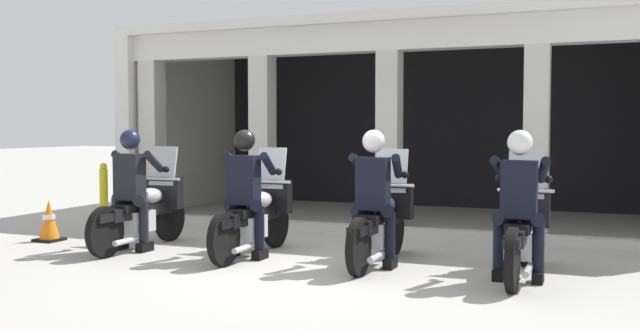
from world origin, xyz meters
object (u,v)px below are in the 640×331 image
object	(u,v)px
police_officer_center_left	(245,182)
motorcycle_center_right	(381,221)
motorcycle_center_left	(256,215)
traffic_cone_flank	(49,221)
motorcycle_far_left	(145,210)
police_officer_far_right	(519,192)
motorcycle_far_right	(522,230)
police_officer_center_right	(374,186)
bollard_kerbside	(104,192)
police_officer_far_left	(131,179)

from	to	relation	value
police_officer_center_left	motorcycle_center_right	distance (m)	1.72
motorcycle_center_left	traffic_cone_flank	distance (m)	3.22
motorcycle_far_left	police_officer_far_right	distance (m)	4.92
motorcycle_far_left	motorcycle_center_left	distance (m)	1.63
motorcycle_center_right	traffic_cone_flank	distance (m)	4.85
motorcycle_far_left	motorcycle_center_left	bearing A→B (deg)	-0.24
police_officer_far_right	motorcycle_far_right	bearing A→B (deg)	90.41
police_officer_far_right	police_officer_center_left	bearing A→B (deg)	179.01
motorcycle_center_left	motorcycle_center_right	distance (m)	1.63
motorcycle_far_left	motorcycle_far_right	bearing A→B (deg)	-3.27
motorcycle_far_left	police_officer_far_right	size ratio (longest dim) A/B	1.29
motorcycle_center_right	police_officer_center_right	world-z (taller)	police_officer_center_right
motorcycle_far_left	bollard_kerbside	world-z (taller)	motorcycle_far_left
motorcycle_far_left	police_officer_center_left	bearing A→B (deg)	-10.17
police_officer_center_left	motorcycle_center_right	size ratio (longest dim) A/B	0.78
motorcycle_far_left	motorcycle_far_right	distance (m)	4.90
motorcycle_center_left	police_officer_center_right	size ratio (longest dim) A/B	1.29
motorcycle_far_right	motorcycle_center_right	bearing A→B (deg)	175.44
motorcycle_center_right	bollard_kerbside	bearing A→B (deg)	158.65
motorcycle_far_left	motorcycle_center_left	size ratio (longest dim) A/B	1.00
motorcycle_center_left	bollard_kerbside	distance (m)	4.34
bollard_kerbside	police_officer_far_left	bearing A→B (deg)	-44.68
police_officer_center_left	police_officer_far_right	xyz separation A→B (m)	(3.26, -0.09, 0.00)
police_officer_far_left	motorcycle_center_right	bearing A→B (deg)	4.22
police_officer_center_left	motorcycle_center_left	bearing A→B (deg)	84.62
police_officer_center_left	police_officer_far_right	bearing A→B (deg)	-6.78
police_officer_center_left	police_officer_center_right	world-z (taller)	same
police_officer_far_left	motorcycle_center_right	xyz separation A→B (m)	(3.26, 0.42, -0.44)
motorcycle_center_right	bollard_kerbside	distance (m)	5.84
motorcycle_far_left	police_officer_far_left	bearing A→B (deg)	-93.39
police_officer_far_right	motorcycle_center_left	bearing A→B (deg)	174.06
motorcycle_center_right	motorcycle_far_right	bearing A→B (deg)	-8.31
police_officer_center_right	police_officer_far_right	xyz separation A→B (m)	(1.63, -0.15, 0.00)
motorcycle_center_right	police_officer_far_left	bearing A→B (deg)	-175.73
police_officer_center_left	traffic_cone_flank	bearing A→B (deg)	172.76
motorcycle_far_left	bollard_kerbside	xyz separation A→B (m)	(-2.28, 1.97, -0.00)
motorcycle_far_right	bollard_kerbside	distance (m)	7.44
police_officer_center_left	traffic_cone_flank	distance (m)	3.27
motorcycle_far_left	police_officer_center_right	bearing A→B (deg)	-5.69
traffic_cone_flank	bollard_kerbside	xyz separation A→B (m)	(-0.70, 2.05, 0.21)
motorcycle_center_left	police_officer_center_left	size ratio (longest dim) A/B	1.29
motorcycle_center_right	motorcycle_far_right	distance (m)	1.64
police_officer_far_right	motorcycle_far_left	bearing A→B (deg)	177.21
motorcycle_far_right	police_officer_far_right	bearing A→B (deg)	-89.59
motorcycle_center_left	bollard_kerbside	world-z (taller)	motorcycle_center_left
police_officer_center_left	police_officer_center_right	xyz separation A→B (m)	(1.63, 0.06, 0.00)
police_officer_far_left	police_officer_center_right	xyz separation A→B (m)	(3.26, 0.14, 0.00)
police_officer_center_right	motorcycle_far_right	distance (m)	1.70
police_officer_center_left	motorcycle_far_right	bearing A→B (deg)	-1.81
bollard_kerbside	police_officer_center_right	bearing A→B (deg)	-20.88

